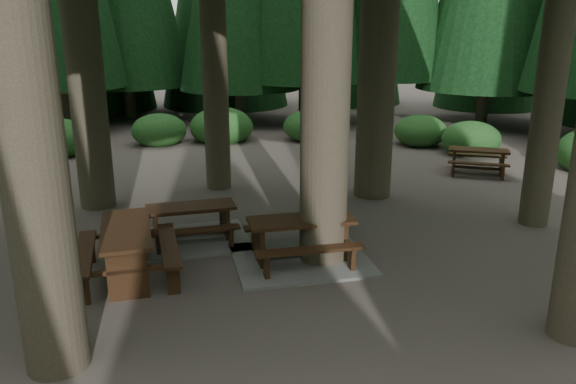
{
  "coord_description": "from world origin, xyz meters",
  "views": [
    {
      "loc": [
        -0.11,
        -9.22,
        4.1
      ],
      "look_at": [
        0.19,
        0.81,
        1.1
      ],
      "focal_mm": 35.0,
      "sensor_mm": 36.0,
      "label": 1
    }
  ],
  "objects_px": {
    "picnic_table_b": "(127,245)",
    "picnic_table_a": "(301,247)",
    "picnic_table_d": "(478,157)",
    "picnic_table_c": "(192,229)"
  },
  "relations": [
    {
      "from": "picnic_table_b",
      "to": "picnic_table_a",
      "type": "bearing_deg",
      "value": -92.76
    },
    {
      "from": "picnic_table_b",
      "to": "picnic_table_c",
      "type": "xyz_separation_m",
      "value": [
        0.84,
        1.62,
        -0.34
      ]
    },
    {
      "from": "picnic_table_a",
      "to": "picnic_table_c",
      "type": "distance_m",
      "value": 2.34
    },
    {
      "from": "picnic_table_b",
      "to": "picnic_table_d",
      "type": "relative_size",
      "value": 1.21
    },
    {
      "from": "picnic_table_a",
      "to": "picnic_table_b",
      "type": "bearing_deg",
      "value": -179.94
    },
    {
      "from": "picnic_table_a",
      "to": "picnic_table_b",
      "type": "height_order",
      "value": "picnic_table_b"
    },
    {
      "from": "picnic_table_d",
      "to": "picnic_table_b",
      "type": "bearing_deg",
      "value": -123.1
    },
    {
      "from": "picnic_table_b",
      "to": "picnic_table_d",
      "type": "xyz_separation_m",
      "value": [
        8.31,
        6.65,
        -0.12
      ]
    },
    {
      "from": "picnic_table_b",
      "to": "picnic_table_c",
      "type": "relative_size",
      "value": 0.94
    },
    {
      "from": "picnic_table_c",
      "to": "picnic_table_b",
      "type": "bearing_deg",
      "value": -131.29
    }
  ]
}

